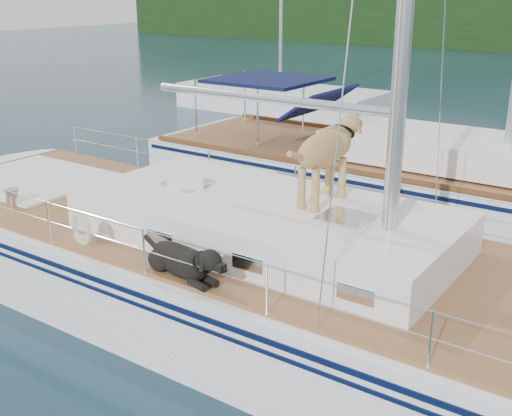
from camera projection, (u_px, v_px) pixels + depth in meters
The scene contains 4 objects.
ground at pixel (222, 305), 9.74m from camera, with size 120.00×120.00×0.00m, color black.
main_sailboat at pixel (226, 265), 9.46m from camera, with size 12.00×3.80×14.01m.
neighbor_sailboat at pixel (393, 178), 13.96m from camera, with size 11.00×3.50×13.30m.
bg_boat_west at pixel (280, 100), 24.78m from camera, with size 8.00×3.00×11.65m.
Camera 1 is at (5.43, -6.86, 4.57)m, focal length 45.00 mm.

